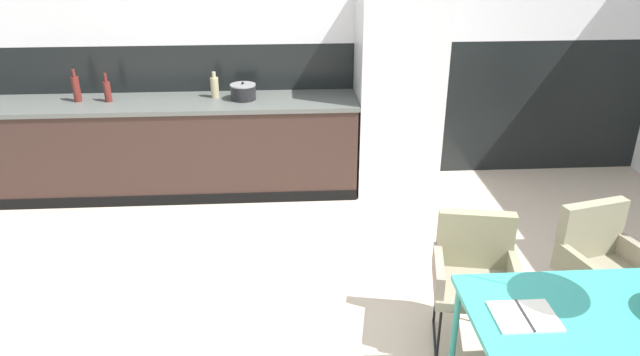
{
  "coord_description": "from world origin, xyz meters",
  "views": [
    {
      "loc": [
        -0.43,
        -2.74,
        2.46
      ],
      "look_at": [
        -0.22,
        0.63,
        0.93
      ],
      "focal_mm": 33.26,
      "sensor_mm": 36.0,
      "label": 1
    }
  ],
  "objects": [
    {
      "name": "back_wall_splashback_dark",
      "position": [
        0.0,
        2.83,
        0.66
      ],
      "size": [
        6.63,
        0.12,
        1.33
      ],
      "primitive_type": "cube",
      "color": "black",
      "rests_on": "ground"
    },
    {
      "name": "kitchen_counter",
      "position": [
        -1.47,
        2.47,
        0.45
      ],
      "size": [
        3.42,
        0.63,
        0.89
      ],
      "color": "#372520",
      "rests_on": "ground"
    },
    {
      "name": "refrigerator_column",
      "position": [
        0.61,
        2.47,
        0.91
      ],
      "size": [
        0.75,
        0.6,
        1.83
      ],
      "primitive_type": "cube",
      "color": "silver",
      "rests_on": "ground"
    },
    {
      "name": "armchair_facing_counter",
      "position": [
        0.68,
        0.2,
        0.52
      ],
      "size": [
        0.56,
        0.55,
        0.82
      ],
      "rotation": [
        0.0,
        0.0,
        2.95
      ],
      "color": "gray",
      "rests_on": "ground"
    },
    {
      "name": "armchair_near_window",
      "position": [
        1.52,
        0.32,
        0.5
      ],
      "size": [
        0.58,
        0.57,
        0.8
      ],
      "rotation": [
        0.0,
        0.0,
        3.39
      ],
      "color": "gray",
      "rests_on": "ground"
    },
    {
      "name": "open_book",
      "position": [
        0.67,
        -0.55,
        0.73
      ],
      "size": [
        0.29,
        0.24,
        0.02
      ],
      "color": "white",
      "rests_on": "dining_table"
    },
    {
      "name": "cooking_pot",
      "position": [
        -0.8,
        2.48,
        0.96
      ],
      "size": [
        0.23,
        0.23,
        0.16
      ],
      "color": "black",
      "rests_on": "kitchen_counter"
    },
    {
      "name": "bottle_vinegar_dark",
      "position": [
        -1.06,
        2.56,
        0.99
      ],
      "size": [
        0.07,
        0.07,
        0.24
      ],
      "color": "tan",
      "rests_on": "kitchen_counter"
    },
    {
      "name": "bottle_wine_green",
      "position": [
        -2.27,
        2.51,
        1.01
      ],
      "size": [
        0.07,
        0.07,
        0.29
      ],
      "color": "maroon",
      "rests_on": "kitchen_counter"
    },
    {
      "name": "bottle_spice_small",
      "position": [
        -2.0,
        2.49,
        0.99
      ],
      "size": [
        0.06,
        0.06,
        0.26
      ],
      "color": "maroon",
      "rests_on": "kitchen_counter"
    }
  ]
}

